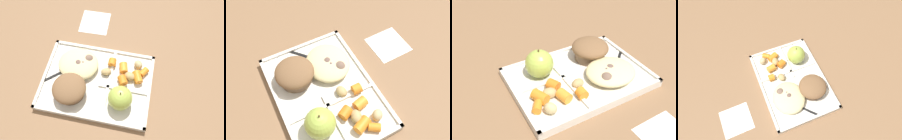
% 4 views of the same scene
% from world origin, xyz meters
% --- Properties ---
extents(ground, '(6.00, 6.00, 0.00)m').
position_xyz_m(ground, '(0.00, 0.00, 0.00)').
color(ground, '#846042').
extents(lunch_tray, '(0.34, 0.24, 0.02)m').
position_xyz_m(lunch_tray, '(-0.00, 0.00, 0.01)').
color(lunch_tray, silver).
rests_on(lunch_tray, ground).
extents(green_apple, '(0.07, 0.07, 0.08)m').
position_xyz_m(green_apple, '(-0.08, 0.05, 0.05)').
color(green_apple, '#A8C14C').
rests_on(green_apple, lunch_tray).
extents(bran_muffin, '(0.10, 0.10, 0.06)m').
position_xyz_m(bran_muffin, '(0.07, 0.05, 0.04)').
color(bran_muffin, brown).
rests_on(bran_muffin, lunch_tray).
extents(carrot_slice_center, '(0.03, 0.03, 0.02)m').
position_xyz_m(carrot_slice_center, '(-0.14, -0.06, 0.03)').
color(carrot_slice_center, orange).
rests_on(carrot_slice_center, lunch_tray).
extents(carrot_slice_edge, '(0.04, 0.04, 0.03)m').
position_xyz_m(carrot_slice_edge, '(-0.12, -0.03, 0.03)').
color(carrot_slice_edge, orange).
rests_on(carrot_slice_edge, lunch_tray).
extents(carrot_slice_small, '(0.04, 0.04, 0.03)m').
position_xyz_m(carrot_slice_small, '(-0.08, -0.01, 0.03)').
color(carrot_slice_small, orange).
rests_on(carrot_slice_small, lunch_tray).
extents(carrot_slice_back, '(0.02, 0.02, 0.02)m').
position_xyz_m(carrot_slice_back, '(-0.04, -0.07, 0.03)').
color(carrot_slice_back, orange).
rests_on(carrot_slice_back, lunch_tray).
extents(carrot_slice_near_corner, '(0.03, 0.04, 0.03)m').
position_xyz_m(carrot_slice_near_corner, '(-0.07, -0.06, 0.03)').
color(carrot_slice_near_corner, orange).
rests_on(carrot_slice_near_corner, lunch_tray).
extents(potato_chunk_wedge, '(0.04, 0.04, 0.03)m').
position_xyz_m(potato_chunk_wedge, '(-0.12, -0.08, 0.03)').
color(potato_chunk_wedge, tan).
rests_on(potato_chunk_wedge, lunch_tray).
extents(potato_chunk_corner, '(0.04, 0.03, 0.02)m').
position_xyz_m(potato_chunk_corner, '(-0.02, -0.03, 0.03)').
color(potato_chunk_corner, tan).
rests_on(potato_chunk_corner, lunch_tray).
extents(potato_chunk_large, '(0.04, 0.03, 0.02)m').
position_xyz_m(potato_chunk_large, '(-0.10, -0.03, 0.03)').
color(potato_chunk_large, tan).
rests_on(potato_chunk_large, lunch_tray).
extents(egg_noodle_pile, '(0.13, 0.11, 0.03)m').
position_xyz_m(egg_noodle_pile, '(0.07, -0.04, 0.03)').
color(egg_noodle_pile, beige).
rests_on(egg_noodle_pile, lunch_tray).
extents(meatball_front, '(0.03, 0.03, 0.03)m').
position_xyz_m(meatball_front, '(0.04, -0.06, 0.03)').
color(meatball_front, '#755B4C').
rests_on(meatball_front, lunch_tray).
extents(meatball_center, '(0.03, 0.03, 0.03)m').
position_xyz_m(meatball_center, '(0.07, -0.04, 0.03)').
color(meatball_center, brown).
rests_on(meatball_center, lunch_tray).
extents(meatball_side, '(0.03, 0.03, 0.03)m').
position_xyz_m(meatball_side, '(0.05, -0.04, 0.03)').
color(meatball_side, brown).
rests_on(meatball_side, lunch_tray).
extents(plastic_fork, '(0.13, 0.12, 0.00)m').
position_xyz_m(plastic_fork, '(0.09, -0.03, 0.02)').
color(plastic_fork, black).
rests_on(plastic_fork, lunch_tray).
extents(paper_napkin, '(0.11, 0.11, 0.00)m').
position_xyz_m(paper_napkin, '(0.06, -0.24, 0.00)').
color(paper_napkin, white).
rests_on(paper_napkin, ground).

